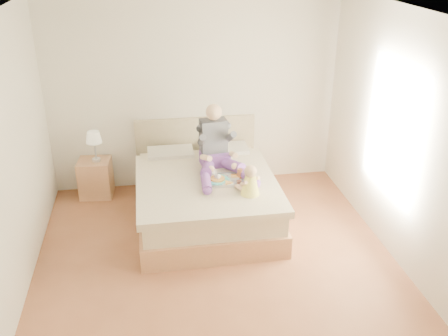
{
  "coord_description": "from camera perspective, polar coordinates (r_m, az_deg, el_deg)",
  "views": [
    {
      "loc": [
        -0.66,
        -4.52,
        3.35
      ],
      "look_at": [
        0.22,
        0.88,
        0.76
      ],
      "focal_mm": 40.0,
      "sensor_mm": 36.0,
      "label": 1
    }
  ],
  "objects": [
    {
      "name": "nightstand",
      "position": [
        7.15,
        -14.45,
        -1.1
      ],
      "size": [
        0.47,
        0.43,
        0.53
      ],
      "rotation": [
        0.0,
        0.0,
        -0.1
      ],
      "color": "#A8754E",
      "rests_on": "ground"
    },
    {
      "name": "room",
      "position": [
        4.95,
        0.04,
        3.48
      ],
      "size": [
        4.02,
        4.22,
        2.71
      ],
      "color": "brown",
      "rests_on": "ground"
    },
    {
      "name": "lamp",
      "position": [
        6.89,
        -14.65,
        3.23
      ],
      "size": [
        0.21,
        0.21,
        0.43
      ],
      "color": "silver",
      "rests_on": "nightstand"
    },
    {
      "name": "tray",
      "position": [
        6.06,
        0.14,
        -1.23
      ],
      "size": [
        0.48,
        0.39,
        0.13
      ],
      "rotation": [
        0.0,
        0.0,
        -0.06
      ],
      "color": "silver",
      "rests_on": "bed"
    },
    {
      "name": "baby",
      "position": [
        5.72,
        2.95,
        -1.66
      ],
      "size": [
        0.29,
        0.32,
        0.36
      ],
      "rotation": [
        0.0,
        0.0,
        0.53
      ],
      "color": "#FFF750",
      "rests_on": "bed"
    },
    {
      "name": "bed",
      "position": [
        6.41,
        -2.23,
        -2.94
      ],
      "size": [
        1.7,
        2.18,
        1.0
      ],
      "color": "#A8754E",
      "rests_on": "ground"
    },
    {
      "name": "adult",
      "position": [
        6.3,
        -0.79,
        1.99
      ],
      "size": [
        0.7,
        1.04,
        0.84
      ],
      "rotation": [
        0.0,
        0.0,
        0.12
      ],
      "color": "#66398F",
      "rests_on": "bed"
    }
  ]
}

